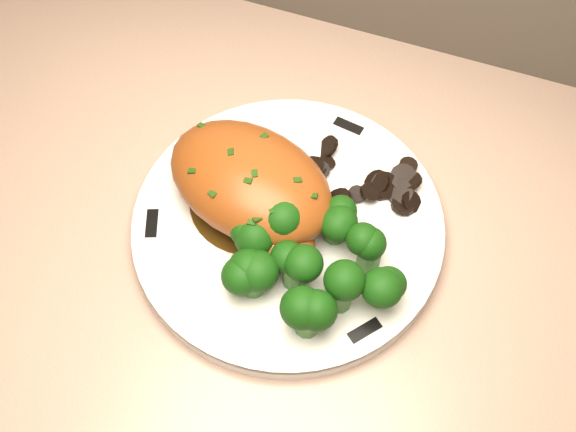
% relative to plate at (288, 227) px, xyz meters
% --- Properties ---
extents(plate, '(0.33, 0.33, 0.02)m').
position_rel_plate_xyz_m(plate, '(0.00, 0.00, 0.00)').
color(plate, white).
rests_on(plate, counter).
extents(rim_accent_0, '(0.03, 0.02, 0.00)m').
position_rel_plate_xyz_m(rim_accent_0, '(0.02, 0.12, 0.01)').
color(rim_accent_0, black).
rests_on(rim_accent_0, plate).
extents(rim_accent_1, '(0.02, 0.03, 0.00)m').
position_rel_plate_xyz_m(rim_accent_1, '(-0.12, -0.05, 0.01)').
color(rim_accent_1, black).
rests_on(rim_accent_1, plate).
extents(rim_accent_2, '(0.03, 0.03, 0.00)m').
position_rel_plate_xyz_m(rim_accent_2, '(0.10, -0.08, 0.01)').
color(rim_accent_2, black).
rests_on(rim_accent_2, plate).
extents(gravy_pool, '(0.12, 0.12, 0.00)m').
position_rel_plate_xyz_m(gravy_pool, '(-0.04, 0.01, 0.01)').
color(gravy_pool, '#3B260A').
rests_on(gravy_pool, plate).
extents(chicken_breast, '(0.19, 0.15, 0.06)m').
position_rel_plate_xyz_m(chicken_breast, '(-0.03, 0.00, 0.04)').
color(chicken_breast, '#964919').
rests_on(chicken_breast, plate).
extents(mushroom_pile, '(0.10, 0.07, 0.03)m').
position_rel_plate_xyz_m(mushroom_pile, '(0.05, 0.06, 0.01)').
color(mushroom_pile, black).
rests_on(mushroom_pile, plate).
extents(broccoli_florets, '(0.15, 0.12, 0.05)m').
position_rel_plate_xyz_m(broccoli_florets, '(0.04, -0.04, 0.04)').
color(broccoli_florets, '#407732').
rests_on(broccoli_florets, plate).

